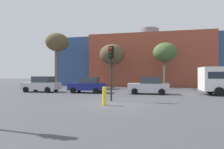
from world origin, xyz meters
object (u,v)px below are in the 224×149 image
object	(u,v)px
parked_car_0	(42,84)
bollard_yellow_0	(104,96)
bare_tree_0	(57,43)
bare_tree_1	(165,53)
parked_car_2	(149,85)
bare_tree_2	(112,55)
traffic_light_island	(111,61)
parked_car_1	(88,85)

from	to	relation	value
parked_car_0	bollard_yellow_0	distance (m)	12.16
bare_tree_0	bare_tree_1	world-z (taller)	bare_tree_0
parked_car_0	bare_tree_0	distance (m)	9.20
parked_car_2	bare_tree_2	world-z (taller)	bare_tree_2
parked_car_2	bare_tree_1	world-z (taller)	bare_tree_1
bare_tree_2	traffic_light_island	bearing A→B (deg)	-79.34
parked_car_2	bollard_yellow_0	distance (m)	8.26
parked_car_1	bollard_yellow_0	xyz separation A→B (m)	(3.77, -7.77, -0.27)
parked_car_1	bare_tree_1	distance (m)	13.27
parked_car_0	bare_tree_1	bearing A→B (deg)	-149.46
parked_car_1	traffic_light_island	bearing A→B (deg)	123.34
parked_car_1	bare_tree_1	world-z (taller)	bare_tree_1
parked_car_1	parked_car_0	bearing A→B (deg)	0.00
parked_car_2	traffic_light_island	world-z (taller)	traffic_light_island
traffic_light_island	bare_tree_0	distance (m)	17.15
bollard_yellow_0	parked_car_1	bearing A→B (deg)	115.89
parked_car_1	bollard_yellow_0	size ratio (longest dim) A/B	3.41
traffic_light_island	bare_tree_2	world-z (taller)	bare_tree_2
bare_tree_2	bare_tree_1	bearing A→B (deg)	2.63
bare_tree_1	bollard_yellow_0	xyz separation A→B (m)	(-5.28, -16.40, -4.71)
traffic_light_island	bare_tree_1	xyz separation A→B (m)	(5.24, 14.43, 2.31)
bare_tree_1	bollard_yellow_0	distance (m)	17.86
parked_car_1	traffic_light_island	world-z (taller)	traffic_light_island
bare_tree_2	bollard_yellow_0	distance (m)	16.87
parked_car_1	bollard_yellow_0	distance (m)	8.64
traffic_light_island	bare_tree_1	bearing A→B (deg)	169.14
parked_car_2	traffic_light_island	bearing A→B (deg)	64.50
parked_car_0	bollard_yellow_0	size ratio (longest dim) A/B	3.58
traffic_light_island	bare_tree_0	world-z (taller)	bare_tree_0
parked_car_0	parked_car_1	distance (m)	5.58
bare_tree_0	parked_car_0	bearing A→B (deg)	-75.88
bollard_yellow_0	parked_car_2	bearing A→B (deg)	70.13
parked_car_0	bare_tree_0	world-z (taller)	bare_tree_0
parked_car_2	bollard_yellow_0	bearing A→B (deg)	70.13
parked_car_1	bare_tree_0	world-z (taller)	bare_tree_0
parked_car_0	parked_car_1	size ratio (longest dim) A/B	1.05
bollard_yellow_0	parked_car_0	bearing A→B (deg)	140.27
bare_tree_0	bare_tree_2	bearing A→B (deg)	10.77
parked_car_0	bare_tree_0	bearing A→B (deg)	-75.88
parked_car_0	bare_tree_2	bearing A→B (deg)	-129.19
bare_tree_0	parked_car_1	bearing A→B (deg)	-42.59
parked_car_2	bollard_yellow_0	xyz separation A→B (m)	(-2.81, -7.77, -0.29)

